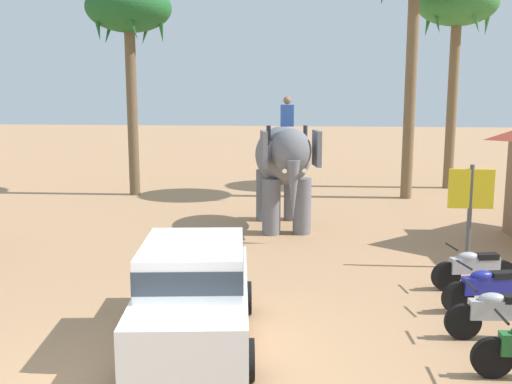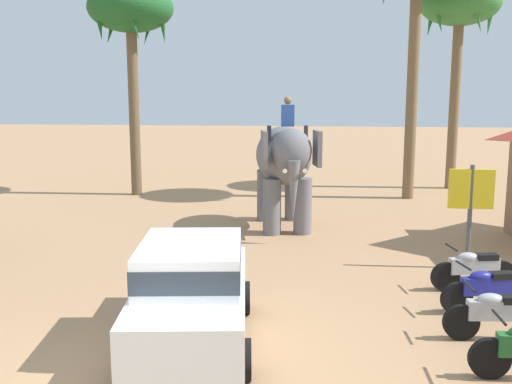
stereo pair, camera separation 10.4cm
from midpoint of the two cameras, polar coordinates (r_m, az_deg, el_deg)
car_sedan_foreground at (r=9.68m, az=-5.87°, el=-9.18°), size 2.27×4.28×1.70m
elephant_with_mahout at (r=17.39m, az=2.91°, el=2.91°), size 2.22×4.00×3.88m
motorcycle_fourth_in_row at (r=10.70m, az=22.44°, el=-10.67°), size 1.80×0.55×0.94m
motorcycle_far_in_row at (r=11.89m, az=21.53°, el=-8.56°), size 1.77×0.66×0.94m
motorcycle_end_of_row at (r=13.07m, az=20.34°, el=-6.85°), size 1.78×0.61×0.94m
palm_tree_near_hut at (r=23.67m, az=-11.76°, el=16.32°), size 3.20×3.20×7.97m
palm_tree_left_of_road at (r=26.09m, az=19.01°, el=16.21°), size 3.20×3.20×8.37m
signboard_yellow at (r=14.34m, az=20.06°, el=-0.37°), size 1.00×0.10×2.40m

